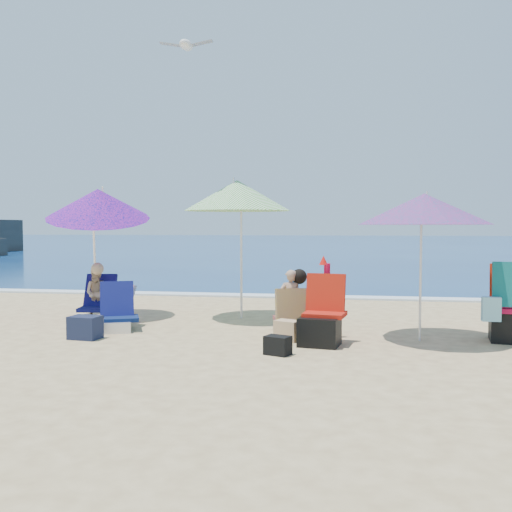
% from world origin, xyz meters
% --- Properties ---
extents(ground, '(120.00, 120.00, 0.00)m').
position_xyz_m(ground, '(0.00, 0.00, 0.00)').
color(ground, '#D8BC84').
rests_on(ground, ground).
extents(sea, '(120.00, 80.00, 0.12)m').
position_xyz_m(sea, '(0.00, 45.00, -0.05)').
color(sea, navy).
rests_on(sea, ground).
extents(foam, '(120.00, 0.50, 0.04)m').
position_xyz_m(foam, '(0.00, 5.10, 0.02)').
color(foam, white).
rests_on(foam, ground).
extents(umbrella_turquoise, '(1.98, 1.98, 1.99)m').
position_xyz_m(umbrella_turquoise, '(1.99, 0.76, 1.75)').
color(umbrella_turquoise, silver).
rests_on(umbrella_turquoise, ground).
extents(umbrella_striped, '(2.28, 2.28, 2.32)m').
position_xyz_m(umbrella_striped, '(-0.80, 2.13, 2.03)').
color(umbrella_striped, silver).
rests_on(umbrella_striped, ground).
extents(umbrella_blue, '(2.20, 2.24, 2.32)m').
position_xyz_m(umbrella_blue, '(-3.09, 1.84, 1.90)').
color(umbrella_blue, white).
rests_on(umbrella_blue, ground).
extents(furled_umbrella, '(0.16, 0.12, 1.13)m').
position_xyz_m(furled_umbrella, '(0.72, 0.74, 0.62)').
color(furled_umbrella, red).
rests_on(furled_umbrella, ground).
extents(chair_navy, '(0.73, 0.81, 0.70)m').
position_xyz_m(chair_navy, '(-2.35, 0.78, 0.19)').
color(chair_navy, '#0C1B46').
rests_on(chair_navy, ground).
extents(chair_rainbow, '(0.68, 0.74, 0.63)m').
position_xyz_m(chair_rainbow, '(-2.53, 1.06, 0.17)').
color(chair_rainbow, '#D7784B').
rests_on(chair_rainbow, ground).
extents(camp_chair_left, '(0.63, 0.65, 0.90)m').
position_xyz_m(camp_chair_left, '(0.67, 0.26, 0.27)').
color(camp_chair_left, '#B3190C').
rests_on(camp_chair_left, ground).
extents(camp_chair_right, '(0.81, 0.70, 1.07)m').
position_xyz_m(camp_chair_right, '(3.15, 0.86, 0.39)').
color(camp_chair_right, '#B50C34').
rests_on(camp_chair_right, ground).
extents(person_center, '(0.73, 0.63, 0.91)m').
position_xyz_m(person_center, '(0.24, 1.06, 0.44)').
color(person_center, tan).
rests_on(person_center, ground).
extents(person_left, '(0.58, 0.68, 0.93)m').
position_xyz_m(person_left, '(-3.07, 1.75, 0.42)').
color(person_left, tan).
rests_on(person_left, ground).
extents(bag_navy_a, '(0.43, 0.33, 0.31)m').
position_xyz_m(bag_navy_a, '(-2.50, 0.13, 0.16)').
color(bag_navy_a, '#191F37').
rests_on(bag_navy_a, ground).
extents(bag_black_a, '(0.37, 0.32, 0.22)m').
position_xyz_m(bag_black_a, '(-2.52, 1.28, 0.11)').
color(bag_black_a, black).
rests_on(bag_black_a, ground).
extents(bag_tan, '(0.38, 0.33, 0.27)m').
position_xyz_m(bag_tan, '(0.22, 0.47, 0.14)').
color(bag_tan, tan).
rests_on(bag_tan, ground).
extents(bag_black_b, '(0.35, 0.30, 0.22)m').
position_xyz_m(bag_black_b, '(0.20, -0.40, 0.11)').
color(bag_black_b, black).
rests_on(bag_black_b, ground).
extents(seagull, '(0.86, 0.39, 0.15)m').
position_xyz_m(seagull, '(-1.56, 1.84, 4.40)').
color(seagull, white).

